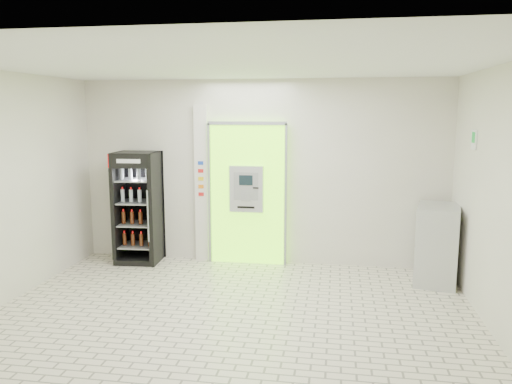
# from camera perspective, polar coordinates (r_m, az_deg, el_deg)

# --- Properties ---
(ground) EXTENTS (6.00, 6.00, 0.00)m
(ground) POSITION_cam_1_polar(r_m,az_deg,el_deg) (6.15, -3.16, -14.63)
(ground) COLOR beige
(ground) RESTS_ON ground
(room_shell) EXTENTS (6.00, 6.00, 6.00)m
(room_shell) POSITION_cam_1_polar(r_m,az_deg,el_deg) (5.67, -3.32, 2.68)
(room_shell) COLOR silver
(room_shell) RESTS_ON ground
(atm_assembly) EXTENTS (1.30, 0.24, 2.33)m
(atm_assembly) POSITION_cam_1_polar(r_m,az_deg,el_deg) (8.14, -0.96, -0.09)
(atm_assembly) COLOR #7DF417
(atm_assembly) RESTS_ON ground
(pillar) EXTENTS (0.22, 0.11, 2.60)m
(pillar) POSITION_cam_1_polar(r_m,az_deg,el_deg) (8.33, -6.21, 0.96)
(pillar) COLOR silver
(pillar) RESTS_ON ground
(beverage_cooler) EXTENTS (0.73, 0.68, 1.83)m
(beverage_cooler) POSITION_cam_1_polar(r_m,az_deg,el_deg) (8.49, -13.28, -1.95)
(beverage_cooler) COLOR black
(beverage_cooler) RESTS_ON ground
(steel_cabinet) EXTENTS (0.75, 0.96, 1.14)m
(steel_cabinet) POSITION_cam_1_polar(r_m,az_deg,el_deg) (7.78, 20.00, -5.62)
(steel_cabinet) COLOR #B5B8BE
(steel_cabinet) RESTS_ON ground
(exit_sign) EXTENTS (0.02, 0.22, 0.26)m
(exit_sign) POSITION_cam_1_polar(r_m,az_deg,el_deg) (7.12, 23.66, 5.51)
(exit_sign) COLOR white
(exit_sign) RESTS_ON room_shell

